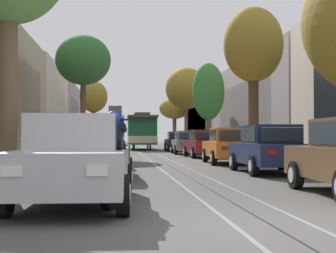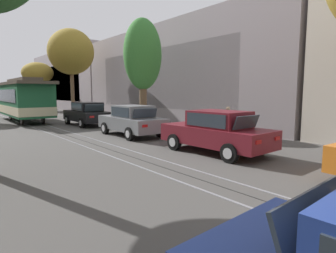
% 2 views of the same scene
% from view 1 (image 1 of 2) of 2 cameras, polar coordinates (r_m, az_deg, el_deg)
% --- Properties ---
extents(ground_plane, '(168.59, 168.59, 0.00)m').
position_cam_1_polar(ground_plane, '(33.18, -2.30, -3.26)').
color(ground_plane, '#4C4947').
extents(trolley_track_rails, '(1.14, 75.44, 0.01)m').
position_cam_1_polar(trolley_track_rails, '(37.91, -2.75, -3.00)').
color(trolley_track_rails, gray).
rests_on(trolley_track_rails, ground).
extents(building_facade_left, '(5.56, 67.14, 9.51)m').
position_cam_1_polar(building_facade_left, '(38.05, -18.15, 3.35)').
color(building_facade_left, '#BCAD93').
rests_on(building_facade_left, ground).
extents(building_facade_right, '(5.07, 67.14, 7.78)m').
position_cam_1_polar(building_facade_right, '(41.37, 11.00, 2.38)').
color(building_facade_right, beige).
rests_on(building_facade_right, ground).
extents(parked_car_silver_near_left, '(2.12, 4.41, 1.58)m').
position_cam_1_polar(parked_car_silver_near_left, '(8.73, -10.86, -3.83)').
color(parked_car_silver_near_left, '#B7B7BC').
rests_on(parked_car_silver_near_left, ground).
extents(parked_car_green_second_left, '(2.03, 4.38, 1.58)m').
position_cam_1_polar(parked_car_green_second_left, '(14.52, -8.36, -2.78)').
color(parked_car_green_second_left, '#1E6038').
rests_on(parked_car_green_second_left, ground).
extents(parked_car_blue_mid_left, '(2.12, 4.41, 1.58)m').
position_cam_1_polar(parked_car_blue_mid_left, '(19.96, -8.02, -2.34)').
color(parked_car_blue_mid_left, '#233D93').
rests_on(parked_car_blue_mid_left, ground).
extents(parked_car_navy_second_right, '(2.04, 4.38, 1.58)m').
position_cam_1_polar(parked_car_navy_second_right, '(16.23, 11.89, -2.59)').
color(parked_car_navy_second_right, '#19234C').
rests_on(parked_car_navy_second_right, ground).
extents(parked_car_orange_mid_right, '(2.13, 4.42, 1.58)m').
position_cam_1_polar(parked_car_orange_mid_right, '(21.51, 7.22, -2.26)').
color(parked_car_orange_mid_right, orange).
rests_on(parked_car_orange_mid_right, ground).
extents(parked_car_maroon_fourth_right, '(2.07, 4.39, 1.58)m').
position_cam_1_polar(parked_car_maroon_fourth_right, '(27.74, 4.33, -2.02)').
color(parked_car_maroon_fourth_right, maroon).
rests_on(parked_car_maroon_fourth_right, ground).
extents(parked_car_grey_fifth_right, '(2.09, 4.40, 1.58)m').
position_cam_1_polar(parked_car_grey_fifth_right, '(33.21, 2.24, -1.88)').
color(parked_car_grey_fifth_right, slate).
rests_on(parked_car_grey_fifth_right, ground).
extents(parked_car_black_sixth_right, '(2.04, 4.38, 1.58)m').
position_cam_1_polar(parked_car_black_sixth_right, '(39.12, 1.14, -1.78)').
color(parked_car_black_sixth_right, black).
rests_on(parked_car_black_sixth_right, ground).
extents(street_tree_kerb_left_second, '(3.31, 3.58, 7.31)m').
position_cam_1_polar(street_tree_kerb_left_second, '(29.70, -10.00, 7.65)').
color(street_tree_kerb_left_second, brown).
rests_on(street_tree_kerb_left_second, ground).
extents(street_tree_kerb_left_mid, '(2.83, 2.68, 6.89)m').
position_cam_1_polar(street_tree_kerb_left_mid, '(49.82, -8.79, 3.37)').
color(street_tree_kerb_left_mid, brown).
rests_on(street_tree_kerb_left_mid, ground).
extents(street_tree_kerb_right_second, '(2.92, 2.87, 7.55)m').
position_cam_1_polar(street_tree_kerb_right_second, '(24.27, 10.05, 9.23)').
color(street_tree_kerb_right_second, '#4C3826').
rests_on(street_tree_kerb_right_second, ground).
extents(street_tree_kerb_right_mid, '(2.36, 2.00, 6.57)m').
position_cam_1_polar(street_tree_kerb_right_mid, '(35.26, 4.81, 4.01)').
color(street_tree_kerb_right_mid, brown).
rests_on(street_tree_kerb_right_mid, ground).
extents(street_tree_kerb_right_fourth, '(3.99, 4.22, 7.85)m').
position_cam_1_polar(street_tree_kerb_right_fourth, '(46.54, 2.16, 4.51)').
color(street_tree_kerb_right_fourth, brown).
rests_on(street_tree_kerb_right_fourth, ground).
extents(street_tree_kerb_right_far, '(3.71, 3.99, 5.94)m').
position_cam_1_polar(street_tree_kerb_right_far, '(58.75, 0.77, 2.11)').
color(street_tree_kerb_right_far, brown).
rests_on(street_tree_kerb_right_far, ground).
extents(cable_car_trolley, '(2.62, 9.15, 3.28)m').
position_cam_1_polar(cable_car_trolley, '(44.12, -3.19, -0.59)').
color(cable_car_trolley, '#1E5B38').
rests_on(cable_car_trolley, ground).
extents(motorcycle_with_rider, '(0.52, 1.87, 1.77)m').
position_cam_1_polar(motorcycle_with_rider, '(8.43, -6.48, -3.06)').
color(motorcycle_with_rider, black).
rests_on(motorcycle_with_rider, ground).
extents(pedestrian_on_left_pavement, '(0.55, 0.35, 1.72)m').
position_cam_1_polar(pedestrian_on_left_pavement, '(30.39, -12.29, -1.59)').
color(pedestrian_on_left_pavement, '#282D38').
rests_on(pedestrian_on_left_pavement, ground).
extents(pedestrian_on_right_pavement, '(0.55, 0.41, 1.54)m').
position_cam_1_polar(pedestrian_on_right_pavement, '(30.55, 9.71, -1.80)').
color(pedestrian_on_right_pavement, slate).
rests_on(pedestrian_on_right_pavement, ground).
extents(fire_hydrant, '(0.40, 0.22, 0.84)m').
position_cam_1_polar(fire_hydrant, '(12.03, -15.86, -4.87)').
color(fire_hydrant, '#B2B2B7').
rests_on(fire_hydrant, ground).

